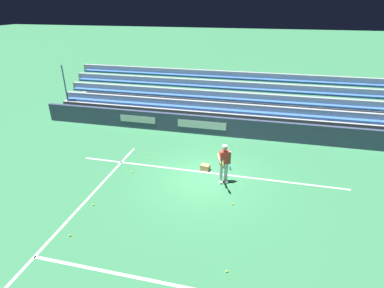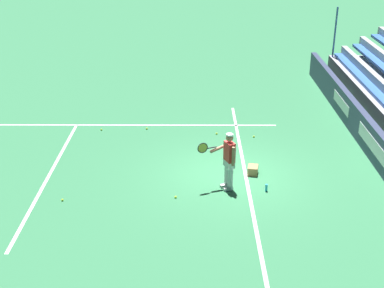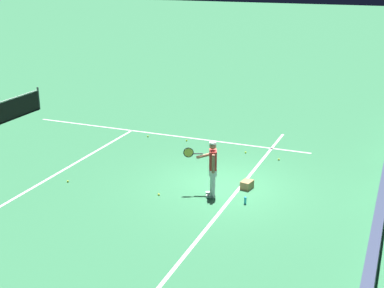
{
  "view_description": "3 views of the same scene",
  "coord_description": "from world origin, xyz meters",
  "px_view_note": "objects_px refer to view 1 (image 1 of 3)",
  "views": [
    {
      "loc": [
        -2.03,
        10.88,
        6.94
      ],
      "look_at": [
        0.64,
        -0.47,
        1.36
      ],
      "focal_mm": 28.0,
      "sensor_mm": 36.0,
      "label": 1
    },
    {
      "loc": [
        -14.54,
        1.08,
        7.44
      ],
      "look_at": [
        -0.0,
        1.14,
        1.04
      ],
      "focal_mm": 50.0,
      "sensor_mm": 36.0,
      "label": 2
    },
    {
      "loc": [
        -14.73,
        -4.93,
        6.67
      ],
      "look_at": [
        -0.36,
        0.94,
        1.4
      ],
      "focal_mm": 50.0,
      "sensor_mm": 36.0,
      "label": 3
    }
  ],
  "objects_px": {
    "tennis_player": "(224,164)",
    "tennis_ball_far_left": "(149,159)",
    "tennis_ball_far_right": "(93,205)",
    "water_bottle": "(230,167)",
    "tennis_ball_on_baseline": "(233,204)",
    "tennis_ball_by_box": "(132,172)",
    "tennis_ball_midcourt": "(70,235)",
    "ball_box_cardboard": "(205,167)",
    "tennis_ball_near_player": "(227,271)"
  },
  "relations": [
    {
      "from": "tennis_player",
      "to": "tennis_ball_far_left",
      "type": "distance_m",
      "value": 4.05
    },
    {
      "from": "tennis_ball_far_right",
      "to": "water_bottle",
      "type": "distance_m",
      "value": 6.06
    },
    {
      "from": "tennis_ball_on_baseline",
      "to": "tennis_ball_far_left",
      "type": "distance_m",
      "value": 5.1
    },
    {
      "from": "tennis_player",
      "to": "tennis_ball_by_box",
      "type": "distance_m",
      "value": 4.15
    },
    {
      "from": "tennis_ball_midcourt",
      "to": "tennis_ball_far_right",
      "type": "bearing_deg",
      "value": -86.33
    },
    {
      "from": "ball_box_cardboard",
      "to": "tennis_ball_by_box",
      "type": "bearing_deg",
      "value": 17.47
    },
    {
      "from": "ball_box_cardboard",
      "to": "water_bottle",
      "type": "bearing_deg",
      "value": -165.76
    },
    {
      "from": "tennis_ball_by_box",
      "to": "tennis_ball_on_baseline",
      "type": "height_order",
      "value": "same"
    },
    {
      "from": "tennis_ball_near_player",
      "to": "tennis_ball_on_baseline",
      "type": "bearing_deg",
      "value": -86.81
    },
    {
      "from": "tennis_ball_on_baseline",
      "to": "water_bottle",
      "type": "height_order",
      "value": "water_bottle"
    },
    {
      "from": "ball_box_cardboard",
      "to": "tennis_ball_on_baseline",
      "type": "xyz_separation_m",
      "value": [
        -1.51,
        2.32,
        -0.1
      ]
    },
    {
      "from": "water_bottle",
      "to": "tennis_ball_on_baseline",
      "type": "bearing_deg",
      "value": 98.92
    },
    {
      "from": "ball_box_cardboard",
      "to": "tennis_ball_far_right",
      "type": "height_order",
      "value": "ball_box_cardboard"
    },
    {
      "from": "ball_box_cardboard",
      "to": "tennis_ball_on_baseline",
      "type": "relative_size",
      "value": 6.06
    },
    {
      "from": "tennis_ball_on_baseline",
      "to": "tennis_ball_far_right",
      "type": "distance_m",
      "value": 5.25
    },
    {
      "from": "tennis_player",
      "to": "tennis_ball_far_left",
      "type": "bearing_deg",
      "value": -16.99
    },
    {
      "from": "tennis_player",
      "to": "water_bottle",
      "type": "height_order",
      "value": "tennis_player"
    },
    {
      "from": "tennis_player",
      "to": "water_bottle",
      "type": "distance_m",
      "value": 1.37
    },
    {
      "from": "tennis_player",
      "to": "ball_box_cardboard",
      "type": "bearing_deg",
      "value": -41.64
    },
    {
      "from": "tennis_player",
      "to": "tennis_ball_far_left",
      "type": "xyz_separation_m",
      "value": [
        3.79,
        -1.16,
        -0.86
      ]
    },
    {
      "from": "ball_box_cardboard",
      "to": "water_bottle",
      "type": "height_order",
      "value": "ball_box_cardboard"
    },
    {
      "from": "tennis_ball_by_box",
      "to": "tennis_ball_midcourt",
      "type": "relative_size",
      "value": 1.0
    },
    {
      "from": "ball_box_cardboard",
      "to": "tennis_ball_near_player",
      "type": "xyz_separation_m",
      "value": [
        -1.68,
        5.46,
        -0.1
      ]
    },
    {
      "from": "tennis_ball_far_left",
      "to": "water_bottle",
      "type": "height_order",
      "value": "water_bottle"
    },
    {
      "from": "tennis_ball_midcourt",
      "to": "tennis_player",
      "type": "bearing_deg",
      "value": -135.33
    },
    {
      "from": "tennis_ball_by_box",
      "to": "tennis_ball_near_player",
      "type": "bearing_deg",
      "value": 137.06
    },
    {
      "from": "tennis_ball_on_baseline",
      "to": "tennis_ball_midcourt",
      "type": "distance_m",
      "value": 5.77
    },
    {
      "from": "tennis_ball_far_left",
      "to": "tennis_ball_on_baseline",
      "type": "bearing_deg",
      "value": 148.78
    },
    {
      "from": "water_bottle",
      "to": "tennis_ball_far_right",
      "type": "bearing_deg",
      "value": 39.13
    },
    {
      "from": "ball_box_cardboard",
      "to": "tennis_ball_near_player",
      "type": "relative_size",
      "value": 6.06
    },
    {
      "from": "water_bottle",
      "to": "tennis_player",
      "type": "bearing_deg",
      "value": 81.32
    },
    {
      "from": "tennis_ball_far_right",
      "to": "tennis_ball_midcourt",
      "type": "xyz_separation_m",
      "value": [
        -0.11,
        1.66,
        0.0
      ]
    },
    {
      "from": "water_bottle",
      "to": "tennis_ball_near_player",
      "type": "bearing_deg",
      "value": 95.79
    },
    {
      "from": "tennis_ball_near_player",
      "to": "tennis_ball_on_baseline",
      "type": "relative_size",
      "value": 1.0
    },
    {
      "from": "tennis_ball_far_left",
      "to": "water_bottle",
      "type": "xyz_separation_m",
      "value": [
        -3.96,
        0.05,
        0.08
      ]
    },
    {
      "from": "tennis_ball_near_player",
      "to": "tennis_ball_far_left",
      "type": "relative_size",
      "value": 1.0
    },
    {
      "from": "tennis_ball_on_baseline",
      "to": "water_bottle",
      "type": "bearing_deg",
      "value": -81.08
    },
    {
      "from": "tennis_player",
      "to": "ball_box_cardboard",
      "type": "xyz_separation_m",
      "value": [
        0.93,
        -0.83,
        -0.76
      ]
    },
    {
      "from": "tennis_player",
      "to": "tennis_ball_midcourt",
      "type": "distance_m",
      "value": 6.28
    },
    {
      "from": "ball_box_cardboard",
      "to": "tennis_ball_midcourt",
      "type": "height_order",
      "value": "ball_box_cardboard"
    },
    {
      "from": "tennis_ball_on_baseline",
      "to": "tennis_ball_far_right",
      "type": "bearing_deg",
      "value": 13.51
    },
    {
      "from": "tennis_ball_near_player",
      "to": "tennis_ball_by_box",
      "type": "bearing_deg",
      "value": -42.94
    },
    {
      "from": "tennis_player",
      "to": "tennis_ball_far_right",
      "type": "height_order",
      "value": "tennis_player"
    },
    {
      "from": "tennis_ball_on_baseline",
      "to": "water_bottle",
      "type": "xyz_separation_m",
      "value": [
        0.41,
        -2.59,
        0.08
      ]
    },
    {
      "from": "tennis_player",
      "to": "tennis_ball_by_box",
      "type": "xyz_separation_m",
      "value": [
        4.06,
        0.16,
        -0.86
      ]
    },
    {
      "from": "tennis_ball_near_player",
      "to": "tennis_ball_midcourt",
      "type": "relative_size",
      "value": 1.0
    },
    {
      "from": "tennis_ball_near_player",
      "to": "tennis_ball_on_baseline",
      "type": "height_order",
      "value": "same"
    },
    {
      "from": "tennis_ball_far_right",
      "to": "tennis_ball_far_left",
      "type": "height_order",
      "value": "same"
    },
    {
      "from": "tennis_ball_on_baseline",
      "to": "tennis_ball_midcourt",
      "type": "relative_size",
      "value": 1.0
    },
    {
      "from": "tennis_ball_midcourt",
      "to": "water_bottle",
      "type": "xyz_separation_m",
      "value": [
        -4.59,
        -5.48,
        0.08
      ]
    }
  ]
}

